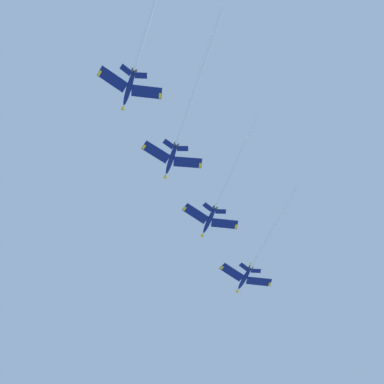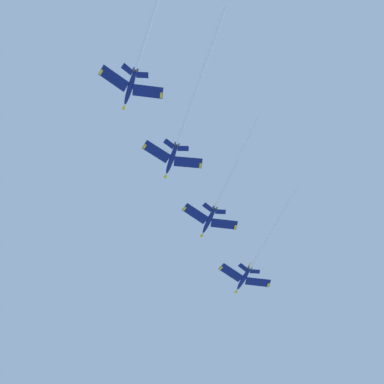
% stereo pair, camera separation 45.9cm
% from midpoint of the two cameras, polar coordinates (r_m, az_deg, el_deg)
% --- Properties ---
extents(jet_lead, '(46.53, 22.12, 18.29)m').
position_cam_midpoint_polar(jet_lead, '(185.07, 7.22, -7.20)').
color(jet_lead, navy).
extents(jet_second, '(45.13, 21.50, 17.31)m').
position_cam_midpoint_polar(jet_second, '(172.25, 2.98, -1.02)').
color(jet_second, navy).
extents(jet_third, '(52.67, 22.52, 21.35)m').
position_cam_midpoint_polar(jet_third, '(157.24, -0.80, 7.87)').
color(jet_third, navy).
extents(jet_fourth, '(48.33, 22.75, 19.07)m').
position_cam_midpoint_polar(jet_fourth, '(151.52, -5.77, 15.05)').
color(jet_fourth, navy).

